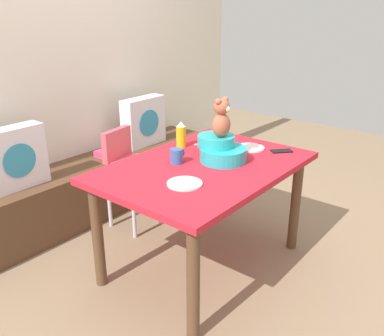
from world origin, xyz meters
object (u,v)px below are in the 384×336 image
ketchup_bottle (181,135)px  infant_seat_teal (221,150)px  pillow_floral_left (14,158)px  teddy_bear (222,118)px  highchair (131,165)px  dining_table (204,179)px  dinner_plate_near (185,184)px  book_stack (108,153)px  pillow_floral_right (144,122)px  cell_phone (281,151)px  dinner_plate_far (250,148)px  coffee_mug (177,156)px

ketchup_bottle → infant_seat_teal: bearing=-97.8°
pillow_floral_left → infant_seat_teal: 1.44m
teddy_bear → highchair: bearing=92.3°
dining_table → dinner_plate_near: (-0.32, -0.11, 0.11)m
book_stack → infant_seat_teal: infant_seat_teal is taller
ketchup_bottle → dinner_plate_near: bearing=-138.1°
dining_table → teddy_bear: (0.12, -0.04, 0.38)m
teddy_bear → ketchup_bottle: bearing=82.2°
pillow_floral_right → dining_table: pillow_floral_right is taller
cell_phone → book_stack: bearing=53.0°
infant_seat_teal → ketchup_bottle: (0.05, 0.38, 0.02)m
pillow_floral_left → book_stack: pillow_floral_left is taller
ketchup_bottle → cell_phone: ketchup_bottle is taller
highchair → dinner_plate_far: (0.36, -0.84, 0.22)m
book_stack → infant_seat_teal: 1.30m
pillow_floral_left → coffee_mug: size_ratio=3.67×
highchair → dinner_plate_far: size_ratio=3.95×
infant_seat_teal → coffee_mug: (-0.22, 0.19, -0.02)m
dinner_plate_near → cell_phone: bearing=-10.4°
ketchup_bottle → dinner_plate_near: 0.67m
teddy_bear → cell_phone: bearing=-29.1°
infant_seat_teal → cell_phone: infant_seat_teal is taller
dinner_plate_near → dinner_plate_far: bearing=3.4°
dining_table → infant_seat_teal: bearing=-16.9°
teddy_bear → pillow_floral_left: bearing=120.9°
pillow_floral_left → highchair: (0.71, -0.42, -0.16)m
pillow_floral_right → dinner_plate_near: bearing=-126.8°
pillow_floral_right → cell_phone: (-0.12, -1.46, 0.06)m
ketchup_bottle → coffee_mug: 0.33m
dining_table → infant_seat_teal: (0.12, -0.04, 0.17)m
book_stack → ketchup_bottle: size_ratio=1.08×
highchair → infant_seat_teal: bearing=-87.7°
ketchup_bottle → dinner_plate_far: bearing=-55.7°
dining_table → coffee_mug: bearing=122.1°
dinner_plate_near → dining_table: bearing=18.4°
coffee_mug → infant_seat_teal: bearing=-40.8°
pillow_floral_left → infant_seat_teal: (0.74, -1.23, 0.13)m
teddy_bear → coffee_mug: bearing=139.1°
highchair → dinner_plate_near: highchair is taller
cell_phone → infant_seat_teal: bearing=102.4°
pillow_floral_left → ketchup_bottle: size_ratio=2.38×
dining_table → dinner_plate_far: (0.45, -0.06, 0.11)m
highchair → dinner_plate_far: highchair is taller
pillow_floral_left → dinner_plate_near: 1.34m
teddy_bear → dinner_plate_near: size_ratio=1.25×
pillow_floral_right → highchair: (-0.56, -0.42, -0.16)m
infant_seat_teal → dinner_plate_near: 0.46m
highchair → dinner_plate_far: 0.94m
pillow_floral_right → dinner_plate_near: pillow_floral_right is taller
dining_table → infant_seat_teal: size_ratio=4.08×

